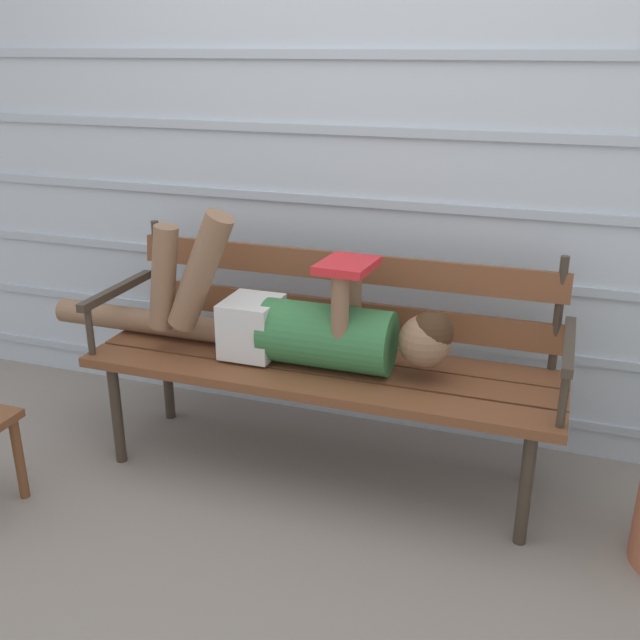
% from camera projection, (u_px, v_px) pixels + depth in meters
% --- Properties ---
extents(ground_plane, '(12.00, 12.00, 0.00)m').
position_uv_depth(ground_plane, '(305.00, 494.00, 2.74)').
color(ground_plane, gray).
extents(house_siding, '(4.48, 0.08, 2.54)m').
position_uv_depth(house_siding, '(361.00, 130.00, 2.88)').
color(house_siding, '#B2BCC6').
rests_on(house_siding, ground).
extents(park_bench, '(1.79, 0.52, 0.89)m').
position_uv_depth(park_bench, '(326.00, 348.00, 2.77)').
color(park_bench, brown).
rests_on(park_bench, ground).
extents(reclining_person, '(1.69, 0.26, 0.58)m').
position_uv_depth(reclining_person, '(289.00, 323.00, 2.71)').
color(reclining_person, '#33703D').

